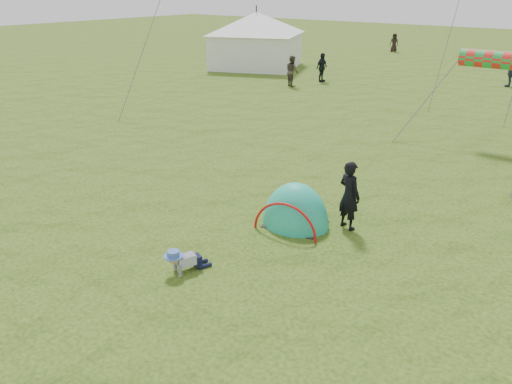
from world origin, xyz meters
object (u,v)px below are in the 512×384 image
Objects in this scene: crawling_toddler at (183,260)px; popup_tent at (295,225)px; standing_adult at (349,195)px; event_marquee at (256,38)px.

crawling_toddler is 3.38m from popup_tent.
event_marquee is (-17.72, 19.11, 1.18)m from standing_adult.
crawling_toddler is 0.12× the size of event_marquee.
standing_adult reaches higher than crawling_toddler.
crawling_toddler is 0.42× the size of standing_adult.
standing_adult is (1.74, 3.97, 0.59)m from crawling_toddler.
standing_adult reaches higher than popup_tent.
event_marquee is at bearing 146.17° from crawling_toddler.
popup_tent is at bearing 48.12° from standing_adult.
crawling_toddler is at bearing -109.85° from popup_tent.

